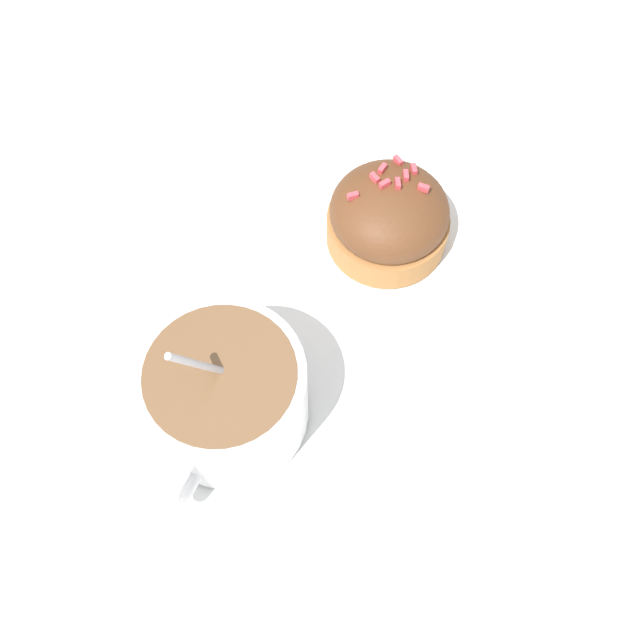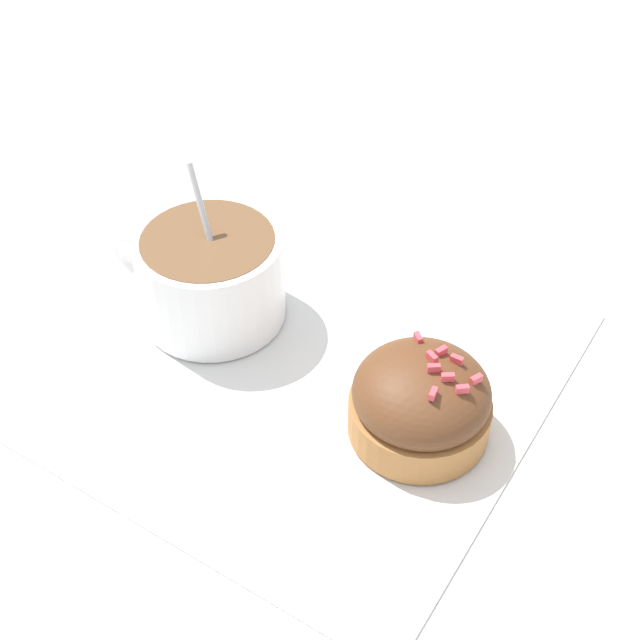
# 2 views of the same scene
# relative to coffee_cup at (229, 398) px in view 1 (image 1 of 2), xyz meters

# --- Properties ---
(ground_plane) EXTENTS (3.00, 3.00, 0.00)m
(ground_plane) POSITION_rel_coffee_cup_xyz_m (-0.08, -0.00, -0.04)
(ground_plane) COLOR silver
(paper_napkin) EXTENTS (0.31, 0.32, 0.00)m
(paper_napkin) POSITION_rel_coffee_cup_xyz_m (-0.08, -0.00, -0.03)
(paper_napkin) COLOR white
(paper_napkin) RESTS_ON ground_plane
(coffee_cup) EXTENTS (0.12, 0.09, 0.10)m
(coffee_cup) POSITION_rel_coffee_cup_xyz_m (0.00, 0.00, 0.00)
(coffee_cup) COLOR white
(coffee_cup) RESTS_ON paper_napkin
(frosted_pastry) EXTENTS (0.08, 0.08, 0.06)m
(frosted_pastry) POSITION_rel_coffee_cup_xyz_m (-0.16, -0.00, -0.01)
(frosted_pastry) COLOR #B2753D
(frosted_pastry) RESTS_ON paper_napkin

